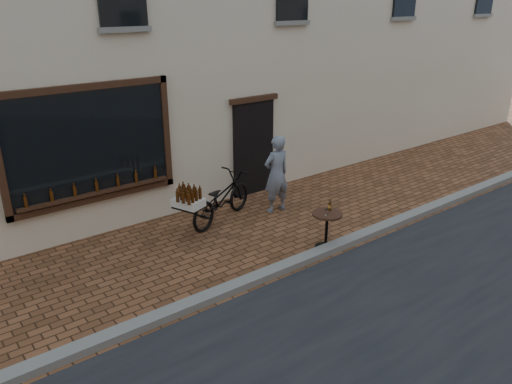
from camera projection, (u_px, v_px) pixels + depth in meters
ground at (287, 277)px, 8.41m from camera, size 90.00×90.00×0.00m
kerb at (280, 269)px, 8.53m from camera, size 90.00×0.25×0.12m
cargo_bicycle at (220, 198)px, 10.30m from camera, size 2.27×1.35×1.07m
bistro_table at (327, 223)px, 9.18m from camera, size 0.56×0.56×0.96m
pedestrian at (276, 174)px, 10.70m from camera, size 0.64×0.43×1.70m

